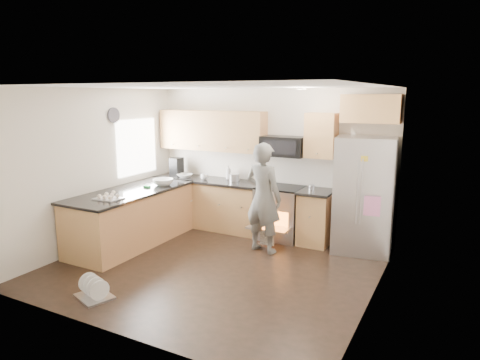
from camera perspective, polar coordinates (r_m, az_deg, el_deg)
The scene contains 8 objects.
ground at distance 6.43m, azimuth -3.60°, elevation -11.55°, with size 4.50×4.50×0.00m, color black.
room_shell at distance 6.01m, azimuth -4.02°, elevation 3.45°, with size 4.54×4.04×2.62m.
back_cabinet_run at distance 7.88m, azimuth -0.75°, elevation 0.12°, with size 4.45×0.64×2.50m.
peninsula at distance 7.46m, azimuth -14.21°, elevation -4.82°, with size 0.96×2.36×1.04m.
stove_range at distance 7.50m, azimuth 5.38°, elevation -2.75°, with size 0.76×0.97×1.79m.
refrigerator at distance 7.05m, azimuth 16.17°, elevation -1.96°, with size 1.00×0.84×1.86m.
person at distance 6.81m, azimuth 3.12°, elevation -2.38°, with size 0.65×0.42×1.77m, color slate.
dish_rack at distance 5.81m, azimuth -18.87°, elevation -13.94°, with size 0.54×0.49×0.28m.
Camera 1 is at (3.10, -5.05, 2.50)m, focal length 32.00 mm.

